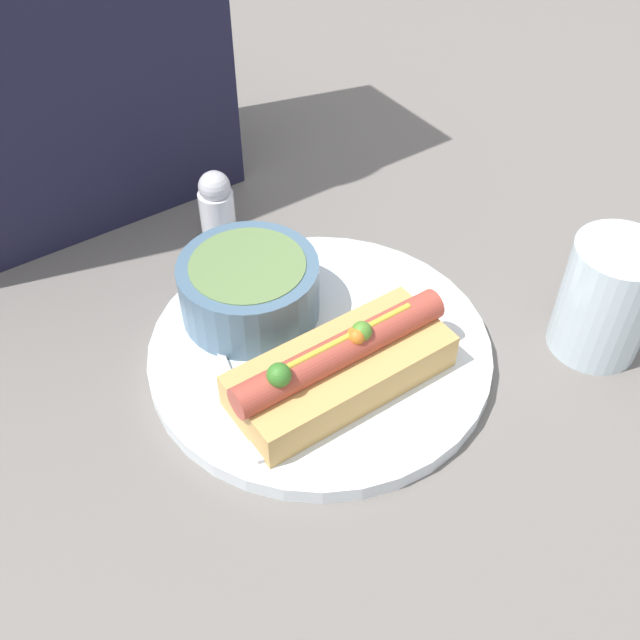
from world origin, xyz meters
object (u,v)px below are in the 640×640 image
Objects in this scene: spoon at (220,352)px; salt_shaker at (217,209)px; hot_dog at (341,366)px; soup_bowl at (249,286)px; drinking_glass at (607,299)px.

salt_shaker is at bearing -14.86° from spoon.
soup_bowl is (-0.01, 0.11, 0.01)m from hot_dog.
spoon is 1.85× the size of salt_shaker.
salt_shaker reaches higher than hot_dog.
soup_bowl is at bearing 97.44° from hot_dog.
drinking_glass reaches higher than spoon.
spoon is at bearing 127.58° from hot_dog.
spoon is (-0.06, 0.08, -0.02)m from hot_dog.
spoon is (-0.05, -0.03, -0.02)m from soup_bowl.
drinking_glass is 0.35m from salt_shaker.
hot_dog is 1.55× the size of soup_bowl.
hot_dog is 0.22m from salt_shaker.
spoon is 1.44× the size of drinking_glass.
drinking_glass is at bearing -57.10° from salt_shaker.
hot_dog is at bearing -94.38° from salt_shaker.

